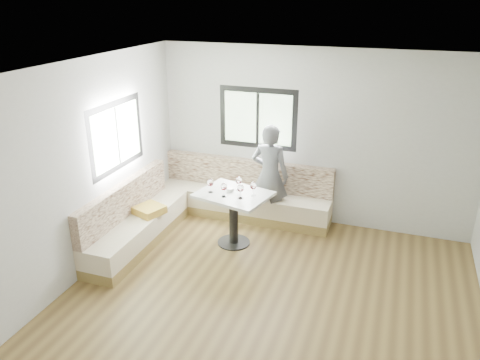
# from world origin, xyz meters

# --- Properties ---
(room) EXTENTS (5.01, 5.01, 2.81)m
(room) POSITION_xyz_m (-0.08, 0.08, 1.41)
(room) COLOR brown
(room) RESTS_ON ground
(banquette) EXTENTS (2.90, 2.80, 0.95)m
(banquette) POSITION_xyz_m (-1.59, 1.63, 0.33)
(banquette) COLOR #9A804A
(banquette) RESTS_ON ground
(table) EXTENTS (1.15, 0.99, 0.82)m
(table) POSITION_xyz_m (-0.89, 1.32, 0.62)
(table) COLOR black
(table) RESTS_ON ground
(person) EXTENTS (0.64, 0.45, 1.68)m
(person) POSITION_xyz_m (-0.58, 2.14, 0.84)
(person) COLOR #56585C
(person) RESTS_ON ground
(olive_ramekin) EXTENTS (0.11, 0.11, 0.04)m
(olive_ramekin) POSITION_xyz_m (-0.97, 1.39, 0.85)
(olive_ramekin) COLOR white
(olive_ramekin) RESTS_ON table
(wine_glass_a) EXTENTS (0.09, 0.09, 0.21)m
(wine_glass_a) POSITION_xyz_m (-1.22, 1.24, 0.97)
(wine_glass_a) COLOR white
(wine_glass_a) RESTS_ON table
(wine_glass_b) EXTENTS (0.09, 0.09, 0.21)m
(wine_glass_b) POSITION_xyz_m (-0.98, 1.16, 0.97)
(wine_glass_b) COLOR white
(wine_glass_b) RESTS_ON table
(wine_glass_c) EXTENTS (0.09, 0.09, 0.21)m
(wine_glass_c) POSITION_xyz_m (-0.74, 1.19, 0.97)
(wine_glass_c) COLOR white
(wine_glass_c) RESTS_ON table
(wine_glass_d) EXTENTS (0.09, 0.09, 0.21)m
(wine_glass_d) POSITION_xyz_m (-0.86, 1.46, 0.97)
(wine_glass_d) COLOR white
(wine_glass_d) RESTS_ON table
(wine_glass_e) EXTENTS (0.09, 0.09, 0.21)m
(wine_glass_e) POSITION_xyz_m (-0.60, 1.34, 0.97)
(wine_glass_e) COLOR white
(wine_glass_e) RESTS_ON table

